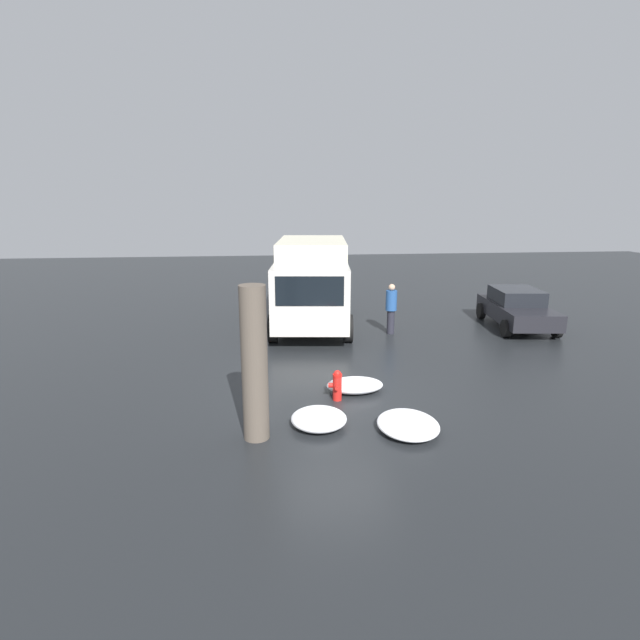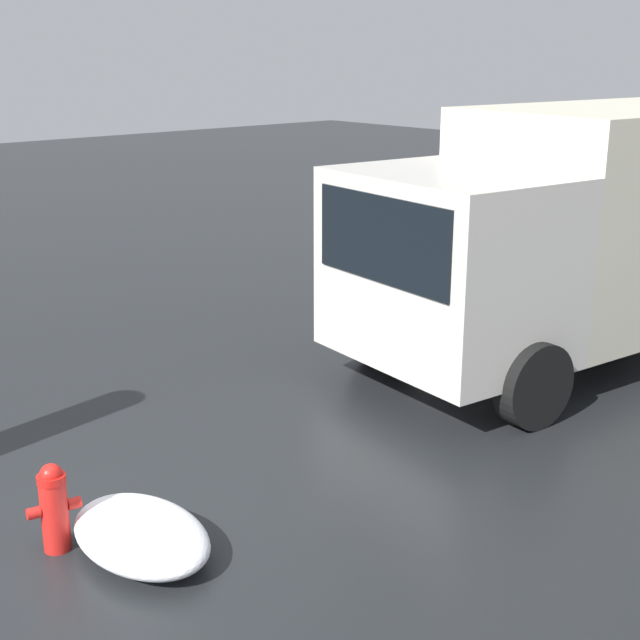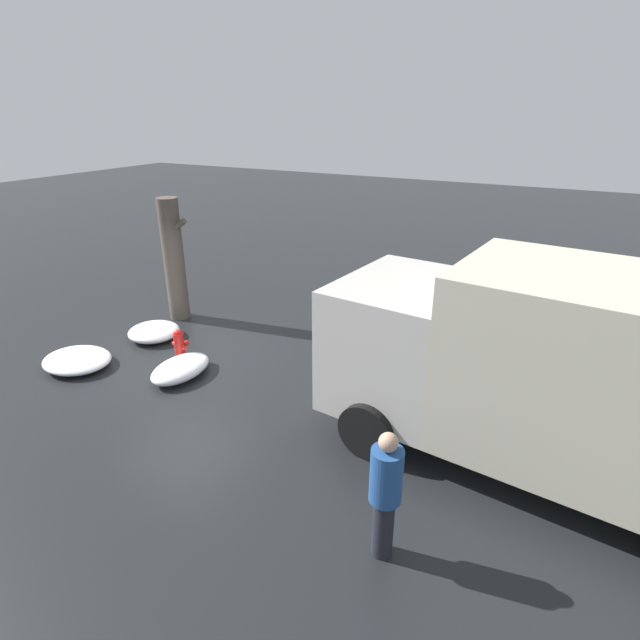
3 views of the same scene
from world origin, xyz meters
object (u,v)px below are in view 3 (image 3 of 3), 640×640
object	(u,v)px
fire_hydrant	(180,345)
tree_trunk	(174,260)
delivery_truck	(566,371)
pedestrian	(385,491)

from	to	relation	value
fire_hydrant	tree_trunk	bearing A→B (deg)	53.60
fire_hydrant	delivery_truck	bearing A→B (deg)	-79.68
tree_trunk	pedestrian	distance (m)	8.50
pedestrian	tree_trunk	bearing A→B (deg)	115.47
tree_trunk	delivery_truck	world-z (taller)	delivery_truck
pedestrian	delivery_truck	bearing A→B (deg)	25.33
fire_hydrant	tree_trunk	world-z (taller)	tree_trunk
tree_trunk	delivery_truck	distance (m)	9.01
delivery_truck	pedestrian	distance (m)	3.09
tree_trunk	pedestrian	world-z (taller)	tree_trunk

